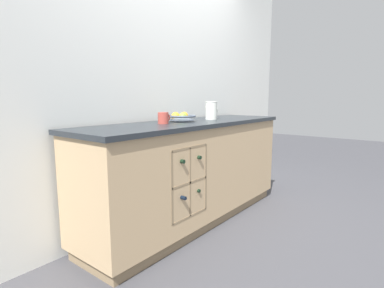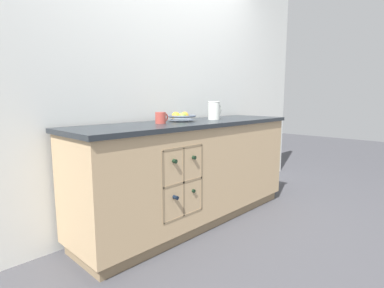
% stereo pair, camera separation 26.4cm
% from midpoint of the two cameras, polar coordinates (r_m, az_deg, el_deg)
% --- Properties ---
extents(ground_plane, '(14.00, 14.00, 0.00)m').
position_cam_midpoint_polar(ground_plane, '(2.83, -2.75, -14.34)').
color(ground_plane, '#424247').
extents(back_wall, '(4.59, 0.06, 2.55)m').
position_cam_midpoint_polar(back_wall, '(2.85, -8.38, 11.96)').
color(back_wall, silver).
rests_on(back_wall, ground_plane).
extents(kitchen_island, '(2.23, 0.62, 0.91)m').
position_cam_midpoint_polar(kitchen_island, '(2.68, -2.85, -5.26)').
color(kitchen_island, '#8B7354').
rests_on(kitchen_island, ground_plane).
extents(fruit_bowl, '(0.25, 0.25, 0.08)m').
position_cam_midpoint_polar(fruit_bowl, '(2.62, -4.93, 5.13)').
color(fruit_bowl, '#4C5666').
rests_on(fruit_bowl, kitchen_island).
extents(white_pitcher, '(0.17, 0.11, 0.17)m').
position_cam_midpoint_polar(white_pitcher, '(2.86, 1.07, 6.49)').
color(white_pitcher, silver).
rests_on(white_pitcher, kitchen_island).
extents(ceramic_mug, '(0.12, 0.08, 0.09)m').
position_cam_midpoint_polar(ceramic_mug, '(2.39, -8.62, 4.92)').
color(ceramic_mug, '#B7473D').
rests_on(ceramic_mug, kitchen_island).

